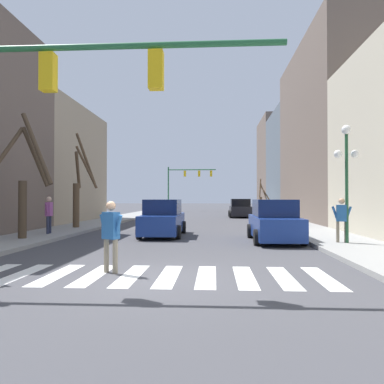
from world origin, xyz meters
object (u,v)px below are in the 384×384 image
car_driving_away_lane (240,209)px  pedestrian_near_right_corner (342,216)px  pedestrian_waiting_at_curb (49,212)px  street_tree_right_near (261,199)px  street_tree_left_mid (25,181)px  pedestrian_on_right_sidewalk (111,230)px  car_parked_right_near (163,219)px  traffic_signal_near (36,95)px  street_tree_right_far (79,190)px  street_lamp_right_corner (347,160)px  traffic_signal_far (186,178)px  car_parked_left_far (274,222)px

car_driving_away_lane → pedestrian_near_right_corner: size_ratio=2.54×
pedestrian_waiting_at_curb → street_tree_right_near: size_ratio=0.48×
car_driving_away_lane → street_tree_right_near: street_tree_right_near is taller
street_tree_left_mid → street_tree_right_near: size_ratio=1.45×
pedestrian_on_right_sidewalk → street_tree_left_mid: size_ratio=0.33×
car_parked_right_near → pedestrian_waiting_at_curb: bearing=-83.1°
car_driving_away_lane → pedestrian_on_right_sidewalk: pedestrian_on_right_sidewalk is taller
traffic_signal_near → street_tree_right_far: bearing=106.5°
street_lamp_right_corner → pedestrian_waiting_at_curb: 13.49m
traffic_signal_far → street_lamp_right_corner: traffic_signal_far is taller
traffic_signal_far → street_lamp_right_corner: bearing=-76.6°
car_driving_away_lane → pedestrian_on_right_sidewalk: bearing=169.5°
street_lamp_right_corner → car_parked_right_near: bearing=154.6°
street_lamp_right_corner → street_tree_right_near: street_lamp_right_corner is taller
car_parked_left_far → pedestrian_waiting_at_curb: (-10.50, 1.35, 0.37)m
street_tree_right_far → street_lamp_right_corner: bearing=-28.0°
traffic_signal_near → street_tree_right_far: street_tree_right_far is taller
street_lamp_right_corner → car_parked_left_far: street_lamp_right_corner is taller
traffic_signal_far → car_parked_left_far: bearing=-79.8°
traffic_signal_near → street_tree_left_mid: size_ratio=1.53×
traffic_signal_far → street_tree_right_far: traffic_signal_far is taller
traffic_signal_far → street_tree_left_mid: bearing=-96.1°
car_parked_right_near → street_tree_right_near: (7.34, 20.60, 0.88)m
pedestrian_near_right_corner → pedestrian_on_right_sidewalk: bearing=-124.8°
car_parked_left_far → pedestrian_waiting_at_curb: 10.59m
street_tree_left_mid → street_lamp_right_corner: bearing=-3.2°
traffic_signal_near → street_tree_right_near: size_ratio=2.21×
traffic_signal_near → traffic_signal_far: traffic_signal_far is taller
street_lamp_right_corner → pedestrian_near_right_corner: size_ratio=2.64×
street_tree_left_mid → pedestrian_on_right_sidewalk: bearing=-48.6°
car_parked_left_far → car_parked_right_near: bearing=68.4°
car_parked_left_far → street_tree_right_far: street_tree_right_far is taller
pedestrian_waiting_at_curb → street_tree_right_near: bearing=144.9°
street_lamp_right_corner → pedestrian_on_right_sidewalk: (-7.61, -5.46, -2.27)m
street_tree_left_mid → traffic_signal_near: bearing=-60.9°
pedestrian_waiting_at_curb → car_parked_right_near: bearing=92.8°
car_parked_right_near → street_tree_right_far: street_tree_right_far is taller
pedestrian_on_right_sidewalk → pedestrian_waiting_at_curb: 9.97m
street_lamp_right_corner → street_tree_right_far: size_ratio=0.81×
pedestrian_waiting_at_curb → pedestrian_on_right_sidewalk: bearing=28.5°
pedestrian_on_right_sidewalk → pedestrian_near_right_corner: 9.30m
pedestrian_on_right_sidewalk → traffic_signal_near: bearing=-112.7°
traffic_signal_far → street_tree_left_mid: (-4.00, -37.20, -2.08)m
traffic_signal_near → car_parked_left_far: 10.92m
street_tree_left_mid → car_parked_right_near: bearing=27.5°
car_parked_left_far → street_tree_left_mid: bearing=94.6°
street_lamp_right_corner → street_tree_right_far: (-13.01, 6.93, -0.99)m
car_parked_left_far → street_tree_right_far: 11.89m
street_lamp_right_corner → car_driving_away_lane: size_ratio=1.04×
pedestrian_near_right_corner → street_tree_right_far: street_tree_right_far is taller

